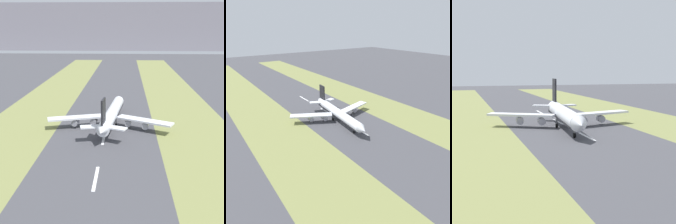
{
  "view_description": "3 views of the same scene",
  "coord_description": "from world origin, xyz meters",
  "views": [
    {
      "loc": [
        10.12,
        -163.05,
        51.81
      ],
      "look_at": [
        2.96,
        -5.41,
        7.0
      ],
      "focal_mm": 50.0,
      "sensor_mm": 36.0,
      "label": 1
    },
    {
      "loc": [
        84.68,
        112.02,
        64.62
      ],
      "look_at": [
        2.96,
        -5.41,
        7.0
      ],
      "focal_mm": 35.0,
      "sensor_mm": 36.0,
      "label": 2
    },
    {
      "loc": [
        46.24,
        143.78,
        25.25
      ],
      "look_at": [
        2.96,
        -5.41,
        7.0
      ],
      "focal_mm": 60.0,
      "sensor_mm": 36.0,
      "label": 3
    }
  ],
  "objects": [
    {
      "name": "centreline_dash_far",
      "position": [
        0.0,
        14.59,
        0.01
      ],
      "size": [
        1.2,
        18.0,
        0.01
      ],
      "primitive_type": "cube",
      "color": "silver",
      "rests_on": "ground"
    },
    {
      "name": "centreline_dash_mid",
      "position": [
        0.0,
        -25.41,
        0.01
      ],
      "size": [
        1.2,
        18.0,
        0.01
      ],
      "primitive_type": "cube",
      "color": "silver",
      "rests_on": "ground"
    },
    {
      "name": "ground_plane",
      "position": [
        0.0,
        0.0,
        0.0
      ],
      "size": [
        800.0,
        800.0,
        0.0
      ],
      "primitive_type": "plane",
      "color": "#424247"
    },
    {
      "name": "grass_median_east",
      "position": [
        45.0,
        0.0,
        0.0
      ],
      "size": [
        40.0,
        600.0,
        0.01
      ],
      "primitive_type": "cube",
      "color": "olive",
      "rests_on": "ground"
    },
    {
      "name": "airplane_main_jet",
      "position": [
        2.76,
        -7.31,
        6.02
      ],
      "size": [
        63.8,
        67.21,
        20.2
      ],
      "color": "silver",
      "rests_on": "ground"
    },
    {
      "name": "centreline_dash_near",
      "position": [
        0.0,
        -65.41,
        0.01
      ],
      "size": [
        1.2,
        18.0,
        0.01
      ],
      "primitive_type": "cube",
      "color": "silver",
      "rests_on": "ground"
    },
    {
      "name": "grass_median_west",
      "position": [
        -45.0,
        0.0,
        0.0
      ],
      "size": [
        40.0,
        600.0,
        0.01
      ],
      "primitive_type": "cube",
      "color": "olive",
      "rests_on": "ground"
    }
  ]
}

